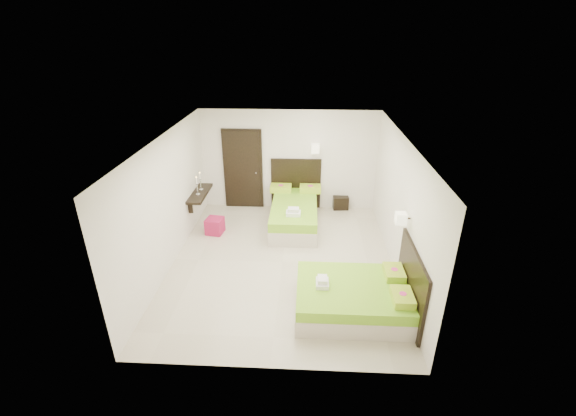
{
  "coord_description": "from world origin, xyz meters",
  "views": [
    {
      "loc": [
        0.47,
        -6.72,
        4.41
      ],
      "look_at": [
        0.1,
        0.3,
        1.1
      ],
      "focal_mm": 24.0,
      "sensor_mm": 36.0,
      "label": 1
    }
  ],
  "objects_px": {
    "bed_single": "(295,211)",
    "bed_double": "(358,297)",
    "ottoman": "(215,226)",
    "nightstand": "(340,202)"
  },
  "relations": [
    {
      "from": "bed_single",
      "to": "bed_double",
      "type": "relative_size",
      "value": 1.13
    },
    {
      "from": "bed_double",
      "to": "ottoman",
      "type": "height_order",
      "value": "bed_double"
    },
    {
      "from": "ottoman",
      "to": "bed_single",
      "type": "bearing_deg",
      "value": 17.72
    },
    {
      "from": "bed_double",
      "to": "ottoman",
      "type": "xyz_separation_m",
      "value": [
        -3.04,
        2.6,
        -0.1
      ]
    },
    {
      "from": "nightstand",
      "to": "bed_double",
      "type": "bearing_deg",
      "value": -95.01
    },
    {
      "from": "bed_single",
      "to": "nightstand",
      "type": "relative_size",
      "value": 5.43
    },
    {
      "from": "nightstand",
      "to": "ottoman",
      "type": "xyz_separation_m",
      "value": [
        -3.04,
        -1.55,
        0.01
      ]
    },
    {
      "from": "bed_single",
      "to": "nightstand",
      "type": "bearing_deg",
      "value": 38.8
    },
    {
      "from": "bed_double",
      "to": "ottoman",
      "type": "bearing_deg",
      "value": 139.5
    },
    {
      "from": "ottoman",
      "to": "bed_double",
      "type": "bearing_deg",
      "value": -40.5
    }
  ]
}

